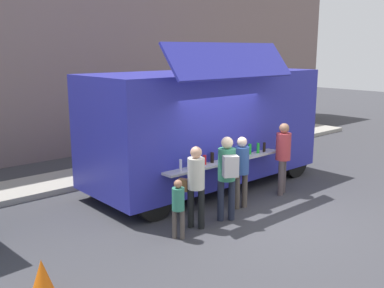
% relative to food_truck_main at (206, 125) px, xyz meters
% --- Properties ---
extents(ground_plane, '(60.00, 60.00, 0.00)m').
position_rel_food_truck_main_xyz_m(ground_plane, '(-0.66, -2.45, -1.63)').
color(ground_plane, '#38383D').
extents(curb_strip, '(28.00, 1.60, 0.15)m').
position_rel_food_truck_main_xyz_m(curb_strip, '(-4.00, 2.62, -1.56)').
color(curb_strip, '#9E998E').
rests_on(curb_strip, ground).
extents(food_truck_main, '(6.32, 3.06, 3.69)m').
position_rel_food_truck_main_xyz_m(food_truck_main, '(0.00, 0.00, 0.00)').
color(food_truck_main, '#2D2FA6').
rests_on(food_truck_main, ground).
extents(traffic_cone_orange, '(0.36, 0.36, 0.55)m').
position_rel_food_truck_main_xyz_m(traffic_cone_orange, '(-5.44, -2.32, -1.36)').
color(traffic_cone_orange, orange).
rests_on(traffic_cone_orange, ground).
extents(trash_bin, '(0.60, 0.60, 0.95)m').
position_rel_food_truck_main_xyz_m(trash_bin, '(3.80, 2.32, -1.16)').
color(trash_bin, '#2B6339').
rests_on(trash_bin, ground).
extents(customer_front_ordering, '(0.54, 0.34, 1.65)m').
position_rel_food_truck_main_xyz_m(customer_front_ordering, '(-0.57, -1.77, -0.65)').
color(customer_front_ordering, '#50463F').
rests_on(customer_front_ordering, ground).
extents(customer_mid_with_backpack, '(0.50, 0.59, 1.80)m').
position_rel_food_truck_main_xyz_m(customer_mid_with_backpack, '(-1.36, -2.11, -0.53)').
color(customer_mid_with_backpack, '#1F2537').
rests_on(customer_mid_with_backpack, ground).
extents(customer_rear_waiting, '(0.42, 0.53, 1.69)m').
position_rel_food_truck_main_xyz_m(customer_rear_waiting, '(-2.10, -1.95, -0.63)').
color(customer_rear_waiting, black).
rests_on(customer_rear_waiting, ground).
extents(customer_extra_browsing, '(0.36, 0.36, 1.79)m').
position_rel_food_truck_main_xyz_m(customer_extra_browsing, '(0.95, -1.78, -0.56)').
color(customer_extra_browsing, '#4F4446').
rests_on(customer_extra_browsing, ground).
extents(child_near_queue, '(0.24, 0.24, 1.17)m').
position_rel_food_truck_main_xyz_m(child_near_queue, '(-2.69, -2.13, -0.93)').
color(child_near_queue, '#504842').
rests_on(child_near_queue, ground).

